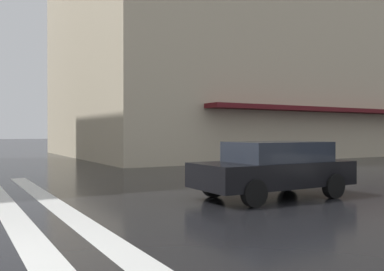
{
  "coord_description": "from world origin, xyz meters",
  "views": [
    {
      "loc": [
        -5.56,
        -0.0,
        1.64
      ],
      "look_at": [
        6.57,
        -6.98,
        1.54
      ],
      "focal_mm": 39.02,
      "sensor_mm": 36.0,
      "label": 1
    }
  ],
  "objects": [
    {
      "name": "haussmann_block_corner",
      "position": [
        21.3,
        -21.16,
        9.97
      ],
      "size": [
        18.8,
        28.78,
        20.36
      ],
      "color": "beige",
      "rests_on": "ground_plane"
    },
    {
      "name": "car_black",
      "position": [
        2.5,
        -7.03,
        0.76
      ],
      "size": [
        1.85,
        4.1,
        1.41
      ],
      "color": "black",
      "rests_on": "ground_plane"
    }
  ]
}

